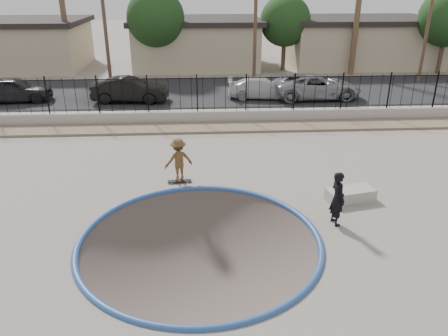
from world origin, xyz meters
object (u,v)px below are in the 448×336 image
videographer (337,198)px  concrete_ledge (350,195)px  car_c (262,88)px  car_d (317,86)px  car_a (14,89)px  car_b (130,90)px  skater (179,162)px  skateboard (179,181)px

videographer → concrete_ledge: 1.89m
car_c → car_d: (3.34, -0.32, 0.13)m
car_a → car_b: size_ratio=0.98×
concrete_ledge → car_c: 13.80m
car_a → videographer: bearing=-140.1°
car_c → videographer: bearing=-175.0°
skater → videographer: bearing=126.4°
skateboard → car_c: (4.73, 12.03, 0.59)m
concrete_ledge → car_b: (-9.14, 13.28, 0.57)m
skater → car_d: skater is taller
concrete_ledge → videographer: bearing=-123.0°
car_a → car_c: car_a is taller
car_b → car_a: bearing=90.4°
skateboard → concrete_ledge: concrete_ledge is taller
car_a → car_d: car_d is taller
skater → skateboard: (-0.00, 0.00, -0.74)m
car_c → skater: bearing=163.1°
car_b → concrete_ledge: bearing=-141.2°
skateboard → car_c: 12.94m
skateboard → videographer: 5.87m
car_c → car_d: size_ratio=0.79×
concrete_ledge → car_b: size_ratio=0.36×
videographer → car_d: videographer is taller
skater → videographer: (4.85, -3.21, 0.05)m
skateboard → car_a: bearing=125.0°
videographer → car_d: size_ratio=0.32×
concrete_ledge → car_b: 16.14m
car_d → skater: bearing=143.6°
skateboard → concrete_ledge: (5.81, -1.73, 0.14)m
skater → skateboard: size_ratio=1.83×
skater → car_d: (8.07, 11.71, -0.02)m
car_a → car_c: bearing=-94.9°
skateboard → car_a: size_ratio=0.20×
car_a → car_c: (15.01, 0.00, -0.12)m
videographer → car_a: size_ratio=0.39×
videographer → car_a: videographer is taller
car_c → car_b: bearing=97.9°
skater → car_d: 14.22m
videographer → car_a: 21.47m
car_a → concrete_ledge: bearing=-135.4°
concrete_ledge → car_d: (2.26, 13.44, 0.58)m
car_a → car_b: bearing=-98.8°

